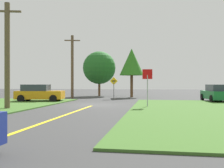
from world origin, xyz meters
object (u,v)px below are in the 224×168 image
at_px(oak_tree_left, 99,68).
at_px(utility_pole_mid, 72,66).
at_px(stop_sign, 147,81).
at_px(utility_pole_near, 7,55).
at_px(parked_car_near_building, 39,93).
at_px(car_on_crossroad, 216,93).
at_px(direction_sign, 114,85).
at_px(pine_tree_center, 132,62).

bearing_deg(oak_tree_left, utility_pole_mid, -106.58).
bearing_deg(stop_sign, oak_tree_left, -70.40).
relative_size(stop_sign, utility_pole_near, 0.39).
bearing_deg(parked_car_near_building, car_on_crossroad, 0.65).
relative_size(stop_sign, utility_pole_mid, 0.37).
bearing_deg(direction_sign, utility_pole_mid, 173.75).
bearing_deg(oak_tree_left, direction_sign, -65.58).
height_order(car_on_crossroad, direction_sign, direction_sign).
bearing_deg(utility_pole_mid, direction_sign, -6.25).
height_order(parked_car_near_building, pine_tree_center, pine_tree_center).
relative_size(utility_pole_mid, oak_tree_left, 1.18).
xyz_separation_m(car_on_crossroad, utility_pole_near, (-15.35, -9.80, 2.80)).
distance_m(utility_pole_mid, direction_sign, 5.48).
bearing_deg(pine_tree_center, utility_pole_mid, -151.51).
height_order(utility_pole_mid, direction_sign, utility_pole_mid).
xyz_separation_m(parked_car_near_building, car_on_crossroad, (16.52, 2.48, -0.00)).
bearing_deg(utility_pole_mid, stop_sign, -49.53).
xyz_separation_m(utility_pole_mid, oak_tree_left, (1.87, 6.28, 0.16)).
relative_size(car_on_crossroad, utility_pole_mid, 0.63).
xyz_separation_m(utility_pole_near, utility_pole_mid, (0.18, 13.23, 0.16)).
relative_size(stop_sign, direction_sign, 1.11).
relative_size(parked_car_near_building, direction_sign, 1.86).
height_order(utility_pole_near, utility_pole_mid, utility_pole_mid).
xyz_separation_m(parked_car_near_building, pine_tree_center, (7.96, 9.49, 3.61)).
bearing_deg(parked_car_near_building, utility_pole_near, -88.75).
height_order(car_on_crossroad, pine_tree_center, pine_tree_center).
height_order(parked_car_near_building, oak_tree_left, oak_tree_left).
xyz_separation_m(parked_car_near_building, oak_tree_left, (3.22, 12.19, 3.12)).
xyz_separation_m(parked_car_near_building, direction_sign, (6.32, 5.36, 0.72)).
bearing_deg(utility_pole_near, direction_sign, 67.91).
relative_size(utility_pole_near, oak_tree_left, 1.13).
height_order(stop_sign, parked_car_near_building, stop_sign).
bearing_deg(utility_pole_near, utility_pole_mid, 89.22).
height_order(utility_pole_mid, oak_tree_left, utility_pole_mid).
height_order(direction_sign, pine_tree_center, pine_tree_center).
relative_size(utility_pole_near, direction_sign, 2.87).
distance_m(parked_car_near_building, utility_pole_near, 7.93).
xyz_separation_m(car_on_crossroad, direction_sign, (-10.20, 2.89, 0.72)).
xyz_separation_m(parked_car_near_building, utility_pole_mid, (1.35, 5.91, 2.95)).
bearing_deg(utility_pole_near, oak_tree_left, 84.00).
relative_size(utility_pole_mid, direction_sign, 2.98).
height_order(utility_pole_near, pine_tree_center, utility_pole_near).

